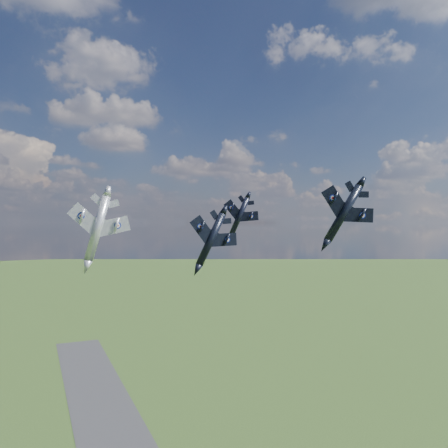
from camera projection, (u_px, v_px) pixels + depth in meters
name	position (u px, v px, depth m)	size (l,w,h in m)	color
jet_lead_navy	(211.00, 239.00, 87.31)	(11.13, 15.51, 3.21)	black
jet_right_navy	(344.00, 213.00, 79.97)	(11.34, 15.82, 3.27)	black
jet_high_navy	(239.00, 216.00, 100.34)	(9.10, 12.68, 2.62)	black
jet_left_silver	(97.00, 228.00, 78.80)	(11.87, 16.55, 3.42)	#A3A5AE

